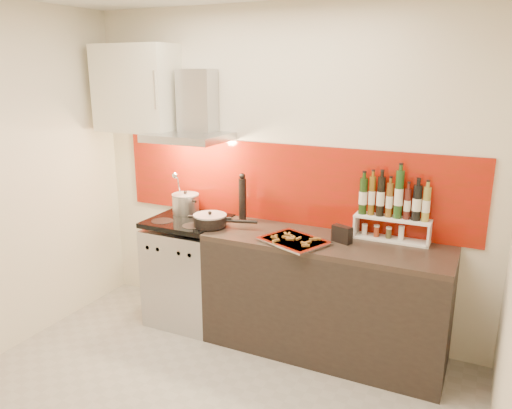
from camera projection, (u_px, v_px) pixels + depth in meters
The scene contains 13 objects.
back_wall at pixel (280, 173), 4.01m from camera, with size 3.40×0.02×2.60m, color silver.
backsplash at pixel (285, 184), 4.00m from camera, with size 3.00×0.02×0.64m, color maroon.
range_stove at pixel (190, 271), 4.26m from camera, with size 0.60×0.60×0.91m.
counter at pixel (324, 297), 3.76m from camera, with size 1.80×0.60×0.90m.
range_hood at pixel (194, 116), 4.04m from camera, with size 0.62×0.50×0.61m.
upper_cabinet at pixel (137, 88), 4.20m from camera, with size 0.70×0.35×0.72m, color silver.
stock_pot at pixel (186, 204), 4.27m from camera, with size 0.23×0.23×0.20m.
saute_pan at pixel (211, 220), 3.93m from camera, with size 0.50×0.26×0.12m.
utensil_jar at pixel (179, 202), 4.26m from camera, with size 0.08×0.12×0.38m.
pepper_mill at pixel (242, 198), 4.06m from camera, with size 0.06×0.06×0.40m.
step_shelf at pixel (392, 210), 3.58m from camera, with size 0.54×0.15×0.52m.
caddy_box at pixel (342, 234), 3.59m from camera, with size 0.15×0.06×0.13m, color black.
baking_tray at pixel (294, 241), 3.59m from camera, with size 0.55×0.49×0.03m.
Camera 1 is at (1.53, -2.23, 2.11)m, focal length 35.00 mm.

